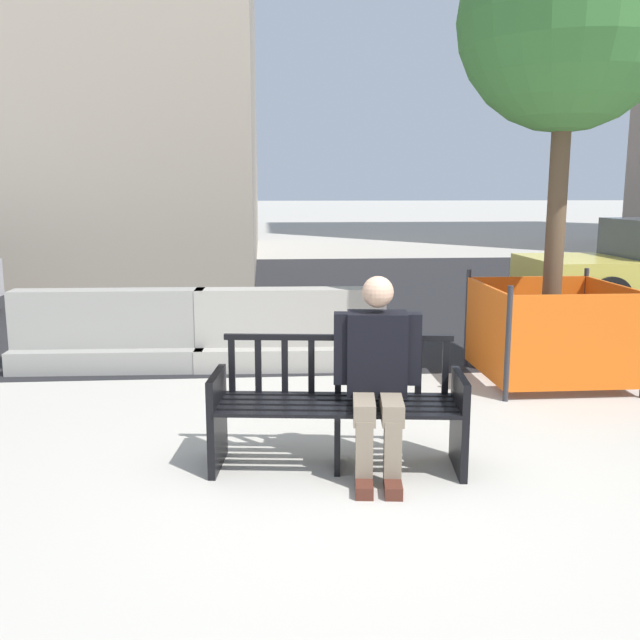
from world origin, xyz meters
The scene contains 8 objects.
ground_plane centered at (0.00, 0.00, 0.00)m, with size 200.00×200.00×0.00m, color #ADA89E.
street_asphalt centered at (0.00, 8.70, 0.00)m, with size 120.00×12.00×0.01m, color black.
street_bench centered at (-0.19, 0.32, 0.40)m, with size 1.74×0.71×0.88m.
seated_person centered at (0.07, 0.23, 0.69)m, with size 0.59×0.75×1.31m.
jersey_barrier_centre centered at (-0.39, 3.14, 0.34)m, with size 2.02×0.75×0.84m.
jersey_barrier_left centered at (-2.30, 3.21, 0.34)m, with size 2.02×0.73×0.84m.
street_tree centered at (2.12, 2.35, 3.37)m, with size 2.00×2.00×4.39m.
construction_fence centered at (2.12, 2.35, 0.52)m, with size 1.33×1.33×1.04m.
Camera 1 is at (-0.67, -4.30, 1.89)m, focal length 40.00 mm.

